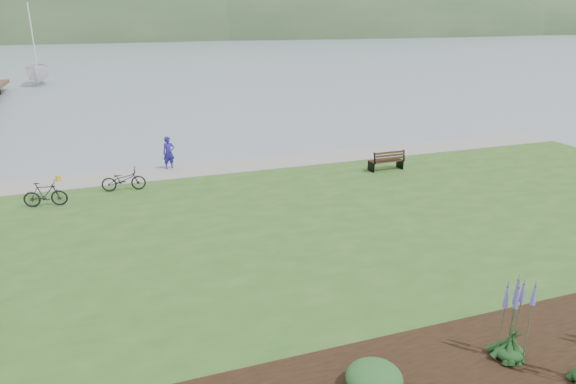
% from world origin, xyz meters
% --- Properties ---
extents(ground, '(600.00, 600.00, 0.00)m').
position_xyz_m(ground, '(0.00, 0.00, 0.00)').
color(ground, slate).
rests_on(ground, ground).
extents(lawn, '(34.00, 20.00, 0.40)m').
position_xyz_m(lawn, '(0.00, -2.00, 0.20)').
color(lawn, '#2C541D').
rests_on(lawn, ground).
extents(shoreline_path, '(34.00, 2.20, 0.03)m').
position_xyz_m(shoreline_path, '(0.00, 6.90, 0.42)').
color(shoreline_path, gray).
rests_on(shoreline_path, lawn).
extents(far_hillside, '(580.00, 80.00, 38.00)m').
position_xyz_m(far_hillside, '(20.00, 170.00, 0.00)').
color(far_hillside, '#304B2A').
rests_on(far_hillside, ground).
extents(park_bench, '(1.60, 0.67, 0.98)m').
position_xyz_m(park_bench, '(5.01, 3.90, 0.89)').
color(park_bench, black).
rests_on(park_bench, lawn).
extents(person, '(0.75, 0.61, 1.82)m').
position_xyz_m(person, '(-4.45, 7.50, 1.31)').
color(person, navy).
rests_on(person, lawn).
extents(bicycle_a, '(0.79, 1.81, 0.92)m').
position_xyz_m(bicycle_a, '(-6.62, 4.98, 0.86)').
color(bicycle_a, black).
rests_on(bicycle_a, lawn).
extents(bicycle_b, '(0.66, 1.61, 0.94)m').
position_xyz_m(bicycle_b, '(-9.47, 4.03, 0.87)').
color(bicycle_b, black).
rests_on(bicycle_b, lawn).
extents(sailboat, '(10.47, 10.66, 27.05)m').
position_xyz_m(sailboat, '(-13.50, 46.86, 0.00)').
color(sailboat, silver).
rests_on(sailboat, ground).
extents(pannier, '(0.24, 0.30, 0.28)m').
position_xyz_m(pannier, '(-9.25, 7.20, 0.54)').
color(pannier, gold).
rests_on(pannier, lawn).
extents(echium_4, '(0.62, 0.62, 2.25)m').
position_xyz_m(echium_4, '(0.37, -9.15, 1.41)').
color(echium_4, '#133415').
rests_on(echium_4, garden_bed).
extents(shrub_0, '(1.10, 1.10, 0.55)m').
position_xyz_m(shrub_0, '(-2.75, -9.08, 0.71)').
color(shrub_0, '#1E4C21').
rests_on(shrub_0, garden_bed).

